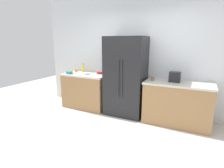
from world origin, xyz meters
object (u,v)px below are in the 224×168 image
Objects in this scene: refrigerator at (126,77)px; cup_a at (152,79)px; toaster at (175,77)px; bowl_b at (69,72)px; bowl_c at (99,73)px; cup_b at (76,70)px; bottle_a at (83,69)px; bowl_a at (86,74)px.

refrigerator is 21.69× the size of cup_a.
toaster is 2.62m from bowl_b.
toaster is at bearing 4.05° from bowl_b.
cup_b is at bearing -179.58° from bowl_c.
bottle_a reaches higher than bowl_b.
bottle_a is at bearing -177.76° from bowl_c.
bottle_a is 0.34m from bowl_a.
bottle_a is 0.50m from bowl_c.
bowl_c is at bearing 24.76° from bowl_b.
cup_a is (1.94, -0.20, -0.06)m from bottle_a.
bowl_b is (-2.61, -0.18, -0.07)m from toaster.
bottle_a reaches higher than bowl_a.
refrigerator is 1.10m from toaster.
bottle_a is at bearing -3.01° from cup_b.
refrigerator is at bearing 4.68° from bowl_a.
refrigerator is 0.82m from bowl_c.
bowl_a is (-1.05, -0.09, 0.00)m from refrigerator.
toaster is 2.15m from bowl_a.
refrigerator is at bearing -11.31° from bowl_c.
toaster is 2.39m from bottle_a.
bowl_a is (-1.70, -0.03, -0.02)m from cup_a.
bowl_a is at bearing -42.95° from bottle_a.
bowl_b is at bearing -125.72° from bottle_a.
bottle_a is 3.20× the size of cup_b.
toaster is at bearing -4.42° from bowl_c.
cup_b is 0.33m from bowl_b.
refrigerator reaches higher than bowl_c.
toaster is at bearing -3.04° from cup_b.
cup_b is (-2.21, 0.21, -0.00)m from cup_a.
cup_a is at bearing 3.00° from bowl_b.
bowl_b is at bearing -177.00° from cup_a.
bottle_a is 1.95m from cup_a.
cup_b is 0.56m from bowl_a.
bowl_c is (0.72, 0.33, -0.01)m from bowl_b.
toaster is 2.66m from cup_b.
bowl_c is at bearing 0.42° from cup_b.
bowl_b is (-0.47, -0.09, 0.01)m from bowl_a.
bowl_b is 1.18× the size of bowl_c.
bottle_a is 1.39× the size of bowl_b.
cup_a reaches higher than cup_b.
cup_b is at bearing 154.55° from bowl_a.
refrigerator reaches higher than toaster.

